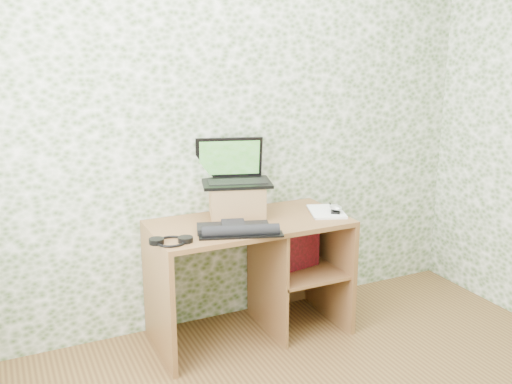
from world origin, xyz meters
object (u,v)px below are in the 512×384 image
desk (259,259)px  keyboard (237,229)px  notepad (326,212)px  riser (237,200)px  laptop (234,173)px

desk → keyboard: (-0.24, -0.20, 0.29)m
desk → keyboard: size_ratio=2.51×
notepad → keyboard: bearing=-149.7°
keyboard → notepad: (0.67, 0.12, -0.02)m
riser → notepad: size_ratio=1.12×
keyboard → notepad: 0.69m
desk → riser: 0.40m
riser → laptop: size_ratio=0.68×
desk → keyboard: 0.42m
desk → laptop: size_ratio=2.48×
laptop → notepad: size_ratio=1.64×
laptop → notepad: (0.54, -0.24, -0.26)m
keyboard → desk: bearing=58.2°
desk → riser: size_ratio=3.63×
riser → desk: bearing=-49.5°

